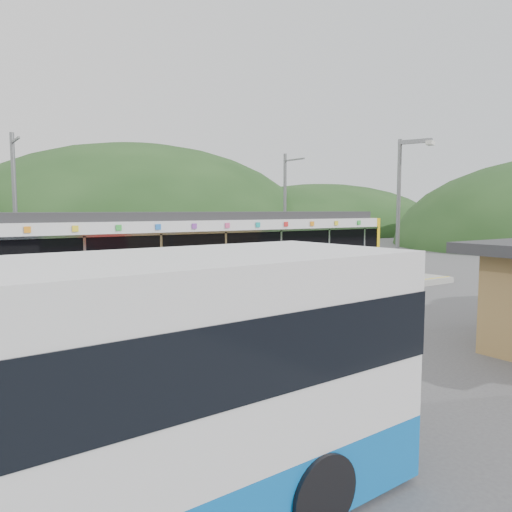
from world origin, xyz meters
TOP-DOWN VIEW (x-y plane):
  - ground at (0.00, 0.00)m, footprint 120.00×120.00m
  - hills at (6.19, 5.29)m, footprint 146.00×149.00m
  - platform at (0.00, 3.30)m, footprint 26.00×3.20m
  - yellow_line at (0.00, 2.00)m, footprint 26.00×0.10m
  - train at (0.18, 6.00)m, footprint 20.44×3.01m
  - catenary_mast_west at (-7.00, 8.56)m, footprint 0.18×1.80m
  - catenary_mast_east at (7.00, 8.56)m, footprint 0.18×1.80m
  - lamp_post at (1.90, -3.95)m, footprint 0.47×1.11m

SIDE VIEW (x-z plane):
  - ground at x=0.00m, z-range 0.00..0.00m
  - hills at x=6.19m, z-range -13.00..13.00m
  - platform at x=0.00m, z-range 0.00..0.30m
  - yellow_line at x=0.00m, z-range 0.30..0.31m
  - train at x=0.18m, z-range 0.19..3.93m
  - lamp_post at x=1.90m, z-range 0.58..6.57m
  - catenary_mast_west at x=-7.00m, z-range 0.15..7.15m
  - catenary_mast_east at x=7.00m, z-range 0.15..7.15m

